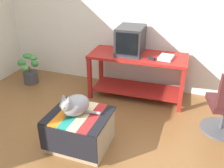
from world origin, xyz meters
TOP-DOWN VIEW (x-y plane):
  - ground_plane at (0.00, 0.00)m, footprint 14.00×14.00m
  - back_wall at (0.00, 2.05)m, footprint 8.00×0.10m
  - desk at (0.21, 1.60)m, footprint 1.53×0.68m
  - tv_monitor at (0.07, 1.67)m, footprint 0.42×0.54m
  - keyboard at (0.08, 1.45)m, footprint 0.40×0.15m
  - book at (0.64, 1.57)m, footprint 0.22×0.27m
  - ottoman_with_blanket at (-0.11, 0.19)m, footprint 0.71×0.63m
  - cat at (-0.16, 0.18)m, footprint 0.46×0.41m
  - potted_plant at (-1.75, 1.44)m, footprint 0.37×0.37m
  - stapler at (0.45, 1.46)m, footprint 0.12×0.08m
  - pen at (0.63, 1.65)m, footprint 0.13×0.07m

SIDE VIEW (x-z plane):
  - ground_plane at x=0.00m, z-range 0.00..0.00m
  - ottoman_with_blanket at x=-0.11m, z-range 0.00..0.44m
  - potted_plant at x=-1.75m, z-range -0.02..0.51m
  - desk at x=0.21m, z-range 0.13..0.86m
  - cat at x=-0.16m, z-range 0.42..0.71m
  - pen at x=0.63m, z-range 0.73..0.74m
  - keyboard at x=0.08m, z-range 0.73..0.75m
  - stapler at x=0.45m, z-range 0.73..0.77m
  - book at x=0.64m, z-range 0.73..0.77m
  - tv_monitor at x=0.07m, z-range 0.72..1.13m
  - back_wall at x=0.00m, z-range 0.00..2.60m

